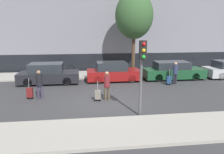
% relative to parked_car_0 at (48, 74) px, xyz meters
% --- Properties ---
extents(ground_plane, '(80.00, 80.00, 0.00)m').
position_rel_parked_car_0_xyz_m(ground_plane, '(3.66, -4.54, -0.68)').
color(ground_plane, '#38383A').
extents(sidewalk_near, '(28.00, 2.50, 0.12)m').
position_rel_parked_car_0_xyz_m(sidewalk_near, '(3.66, -8.29, -0.62)').
color(sidewalk_near, '#A39E93').
rests_on(sidewalk_near, ground_plane).
extents(sidewalk_far, '(28.00, 3.00, 0.12)m').
position_rel_parked_car_0_xyz_m(sidewalk_far, '(3.66, 2.46, -0.62)').
color(sidewalk_far, '#A39E93').
rests_on(sidewalk_far, ground_plane).
extents(building_facade, '(28.00, 2.78, 9.69)m').
position_rel_parked_car_0_xyz_m(building_facade, '(3.66, 6.02, 4.15)').
color(building_facade, slate).
rests_on(building_facade, ground_plane).
extents(parked_car_0, '(4.24, 1.85, 1.48)m').
position_rel_parked_car_0_xyz_m(parked_car_0, '(0.00, 0.00, 0.00)').
color(parked_car_0, black).
rests_on(parked_car_0, ground_plane).
extents(parked_car_1, '(4.01, 1.78, 1.45)m').
position_rel_parked_car_0_xyz_m(parked_car_1, '(4.75, 0.19, -0.01)').
color(parked_car_1, maroon).
rests_on(parked_car_1, ground_plane).
extents(parked_car_2, '(4.70, 1.75, 1.40)m').
position_rel_parked_car_0_xyz_m(parked_car_2, '(9.51, 0.19, -0.03)').
color(parked_car_2, '#194728').
rests_on(parked_car_2, ground_plane).
extents(pedestrian_left, '(0.35, 0.34, 1.63)m').
position_rel_parked_car_0_xyz_m(pedestrian_left, '(0.06, -3.59, 0.24)').
color(pedestrian_left, '#383347').
rests_on(pedestrian_left, ground_plane).
extents(trolley_left, '(0.34, 0.29, 1.19)m').
position_rel_parked_car_0_xyz_m(trolley_left, '(-0.48, -3.63, -0.30)').
color(trolley_left, maroon).
rests_on(trolley_left, ground_plane).
extents(pedestrian_center, '(0.34, 0.34, 1.62)m').
position_rel_parked_car_0_xyz_m(pedestrian_center, '(3.81, -4.31, 0.23)').
color(pedestrian_center, '#4C4233').
rests_on(pedestrian_center, ground_plane).
extents(trolley_center, '(0.34, 0.29, 1.14)m').
position_rel_parked_car_0_xyz_m(trolley_center, '(3.28, -4.47, -0.33)').
color(trolley_center, slate).
rests_on(trolley_center, ground_plane).
extents(pedestrian_right, '(0.34, 0.34, 1.60)m').
position_rel_parked_car_0_xyz_m(pedestrian_right, '(9.01, -1.38, 0.22)').
color(pedestrian_right, '#23232D').
rests_on(pedestrian_right, ground_plane).
extents(trolley_right, '(0.34, 0.29, 1.17)m').
position_rel_parked_car_0_xyz_m(trolley_right, '(8.49, -1.55, -0.31)').
color(trolley_right, navy).
rests_on(trolley_right, ground_plane).
extents(traffic_light, '(0.28, 0.47, 3.41)m').
position_rel_parked_car_0_xyz_m(traffic_light, '(5.06, -6.90, 1.76)').
color(traffic_light, '#515154').
rests_on(traffic_light, ground_plane).
extents(parked_bicycle, '(1.77, 0.06, 0.96)m').
position_rel_parked_car_0_xyz_m(parked_bicycle, '(0.92, 2.85, -0.19)').
color(parked_bicycle, black).
rests_on(parked_bicycle, sidewalk_far).
extents(bare_tree_near_crossing, '(3.08, 3.08, 6.71)m').
position_rel_parked_car_0_xyz_m(bare_tree_near_crossing, '(6.70, 1.96, 4.24)').
color(bare_tree_near_crossing, '#4C3826').
rests_on(bare_tree_near_crossing, sidewalk_far).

